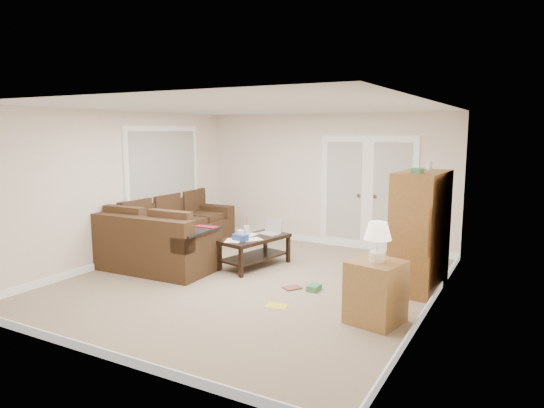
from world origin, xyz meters
The scene contains 17 objects.
floor centered at (0.00, 0.00, 0.00)m, with size 5.50×5.50×0.00m, color tan.
ceiling centered at (0.00, 0.00, 2.50)m, with size 5.00×5.50×0.02m, color silver.
wall_left centered at (-2.50, 0.00, 1.25)m, with size 0.02×5.50×2.50m, color white.
wall_right centered at (2.50, 0.00, 1.25)m, with size 0.02×5.50×2.50m, color white.
wall_back centered at (0.00, 2.75, 1.25)m, with size 5.00×0.02×2.50m, color white.
wall_front centered at (0.00, -2.75, 1.25)m, with size 5.00×0.02×2.50m, color white.
baseboards centered at (0.00, 0.00, 0.05)m, with size 5.00×5.50×0.10m, color white, non-canonical shape.
french_doors centered at (0.85, 2.71, 1.04)m, with size 1.80×0.05×2.13m.
window_left centered at (-2.46, 1.00, 1.55)m, with size 0.05×1.92×1.42m.
sectional_sofa centered at (-1.97, 0.49, 0.35)m, with size 2.04×2.95×0.90m.
coffee_table centered at (-0.36, 0.72, 0.27)m, with size 0.85×1.30×0.82m.
tv_armoire centered at (2.20, 0.84, 0.83)m, with size 0.65×1.07×1.76m.
side_cabinet centered at (2.03, -0.60, 0.42)m, with size 0.66×0.66×1.17m.
space_heater centered at (2.20, 2.27, 0.14)m, with size 0.12×0.10×0.29m, color silver.
floor_magazine centered at (0.79, -0.69, 0.00)m, with size 0.27×0.22×0.01m, color yellow.
floor_greenbox centered at (0.97, 0.07, 0.04)m, with size 0.15×0.20×0.08m, color #397F4E.
floor_book centered at (0.59, 0.07, 0.01)m, with size 0.18×0.25×0.02m, color brown.
Camera 1 is at (3.53, -5.82, 2.19)m, focal length 32.00 mm.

